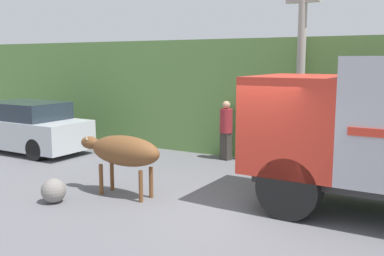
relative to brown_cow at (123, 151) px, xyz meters
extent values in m
plane|color=slate|center=(2.57, 0.56, -1.00)|extent=(60.00, 60.00, 0.00)
cube|color=#608C47|center=(2.57, 7.71, 0.79)|extent=(32.00, 5.92, 3.59)
cube|color=red|center=(3.49, 1.47, 0.72)|extent=(1.86, 2.42, 1.88)
cube|color=#232D38|center=(2.54, 1.47, 1.05)|extent=(0.04, 2.06, 0.66)
cylinder|color=black|center=(3.58, 0.53, -0.40)|extent=(1.19, 0.53, 1.19)
ellipsoid|color=brown|center=(0.05, 0.00, 0.01)|extent=(1.77, 0.67, 0.67)
ellipsoid|color=brown|center=(-0.96, 0.00, 0.10)|extent=(0.50, 0.29, 0.29)
cone|color=#B7AD93|center=(-0.96, -0.11, 0.24)|extent=(0.06, 0.06, 0.11)
cone|color=#B7AD93|center=(-0.96, 0.11, 0.24)|extent=(0.06, 0.06, 0.11)
cylinder|color=brown|center=(-0.50, -0.18, -0.66)|extent=(0.09, 0.09, 0.68)
cylinder|color=brown|center=(-0.50, 0.18, -0.66)|extent=(0.09, 0.09, 0.68)
cylinder|color=brown|center=(0.60, -0.18, -0.66)|extent=(0.09, 0.09, 0.68)
cylinder|color=brown|center=(0.60, 0.18, -0.66)|extent=(0.09, 0.09, 0.68)
cube|color=silver|center=(-5.80, 2.18, -0.37)|extent=(4.30, 1.81, 0.89)
cube|color=#232D38|center=(-5.70, 2.18, 0.35)|extent=(2.37, 1.66, 0.55)
cylinder|color=black|center=(-4.47, 1.42, -0.67)|extent=(0.66, 0.29, 0.66)
cube|color=#38332D|center=(0.33, 4.37, -0.59)|extent=(0.37, 0.31, 0.82)
cylinder|color=maroon|center=(0.33, 4.37, 0.18)|extent=(0.49, 0.49, 0.71)
sphere|color=tan|center=(0.33, 4.37, 0.65)|extent=(0.24, 0.24, 0.24)
cylinder|color=#9E998E|center=(2.49, 4.49, 1.56)|extent=(0.23, 0.23, 5.12)
cube|color=#9E998E|center=(2.49, 4.49, 3.51)|extent=(0.90, 0.18, 0.10)
sphere|color=gray|center=(-0.96, -1.14, -0.74)|extent=(0.52, 0.52, 0.52)
camera|label=1|loc=(6.17, -7.48, 1.99)|focal=42.00mm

